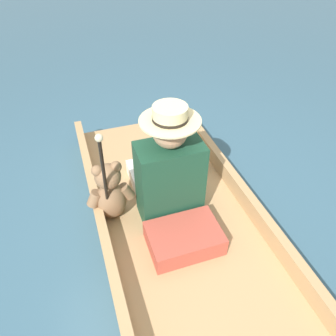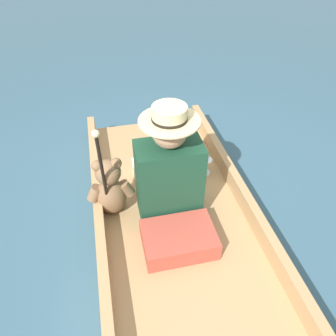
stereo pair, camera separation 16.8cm
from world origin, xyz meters
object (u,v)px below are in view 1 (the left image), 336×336
Objects in this scene: seated_person at (167,173)px; walking_cane at (104,175)px; teddy_bear at (110,193)px; wine_glass at (200,161)px.

seated_person is 1.05× the size of walking_cane.
walking_cane is (-0.03, -0.11, 0.25)m from teddy_bear.
seated_person reaches higher than wine_glass.
seated_person is at bearing -5.14° from teddy_bear.
walking_cane is (-0.78, -0.37, 0.37)m from wine_glass.
seated_person is at bearing 10.69° from walking_cane.
wine_glass is (0.75, 0.26, -0.12)m from teddy_bear.
teddy_bear is 0.58× the size of walking_cane.
teddy_bear is at bearing 168.03° from seated_person.
walking_cane reaches higher than wine_glass.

